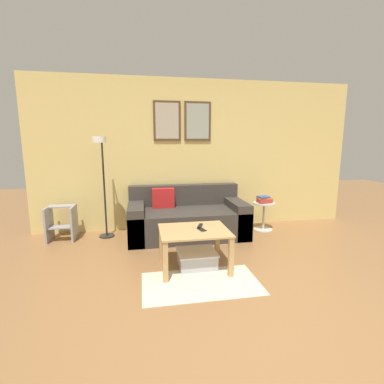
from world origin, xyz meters
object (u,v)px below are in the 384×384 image
floor_lamp (102,169)px  cell_phone (202,229)px  remote_control (200,226)px  coffee_table (194,237)px  storage_bin (197,258)px  side_table (264,214)px  step_stool (62,222)px  couch (187,218)px  book_stack (264,200)px

floor_lamp → cell_phone: 1.86m
remote_control → cell_phone: remote_control is taller
coffee_table → storage_bin: size_ratio=1.74×
side_table → step_stool: (-3.29, 0.10, -0.01)m
couch → remote_control: bearing=-90.7°
coffee_table → remote_control: size_ratio=5.40×
couch → remote_control: size_ratio=12.35×
floor_lamp → book_stack: (2.62, 0.04, -0.56)m
couch → storage_bin: 1.19m
coffee_table → book_stack: 1.91m
cell_phone → couch: bearing=74.8°
couch → step_stool: bearing=176.2°
side_table → remote_control: bearing=-140.1°
remote_control → coffee_table: bearing=-108.9°
coffee_table → side_table: side_table is taller
storage_bin → floor_lamp: (-1.22, 1.17, 1.00)m
book_stack → floor_lamp: bearing=-179.2°
storage_bin → step_stool: bearing=145.2°
book_stack → storage_bin: bearing=-139.5°
coffee_table → book_stack: book_stack is taller
book_stack → cell_phone: book_stack is taller
storage_bin → side_table: side_table is taller
side_table → floor_lamp: bearing=-179.1°
couch → storage_bin: (-0.07, -1.17, -0.18)m
coffee_table → book_stack: (1.45, 1.24, 0.15)m
step_stool → couch: bearing=-3.8°
cell_phone → step_stool: step_stool is taller
coffee_table → storage_bin: bearing=41.9°
step_stool → side_table: bearing=-1.7°
couch → side_table: bearing=1.4°
coffee_table → remote_control: (0.09, 0.11, 0.10)m
remote_control → step_stool: step_stool is taller
side_table → book_stack: book_stack is taller
side_table → coffee_table: bearing=-139.5°
remote_control → cell_phone: 0.13m
storage_bin → floor_lamp: bearing=136.2°
couch → storage_bin: couch is taller
couch → coffee_table: bearing=-95.1°
coffee_table → storage_bin: coffee_table is taller
couch → coffee_table: (-0.11, -1.21, 0.10)m
couch → book_stack: (1.34, 0.03, 0.25)m
coffee_table → remote_control: bearing=48.0°
storage_bin → floor_lamp: 1.96m
step_stool → coffee_table: bearing=-36.2°
cell_phone → step_stool: size_ratio=0.27×
storage_bin → cell_phone: size_ratio=3.32×
side_table → couch: bearing=-178.6°
couch → side_table: couch is taller
storage_bin → book_stack: 1.90m
coffee_table → cell_phone: 0.13m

